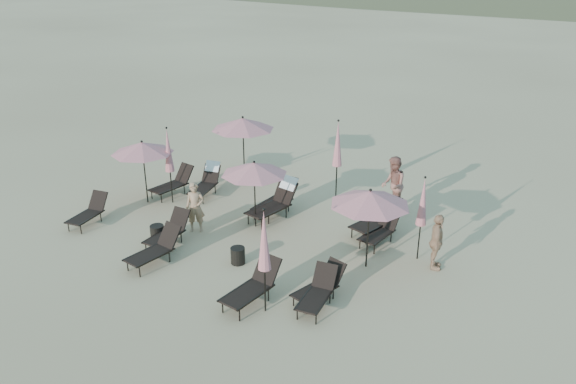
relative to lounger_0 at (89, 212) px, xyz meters
The scene contains 26 objects.
ground 6.09m from the lounger_0, ahead, with size 800.00×800.00×0.00m, color #D6BA8C.
lounger_0 is the anchor object (origin of this frame).
lounger_1 3.09m from the lounger_0, ahead, with size 0.60×1.56×0.89m.
lounger_2 3.61m from the lounger_0, 14.12° to the right, with size 0.86×1.70×0.93m.
lounger_3 6.93m from the lounger_0, ahead, with size 0.87×1.77×0.97m.
lounger_4 8.20m from the lounger_0, ahead, with size 0.97×1.56×0.84m.
lounger_5 8.30m from the lounger_0, ahead, with size 0.70×1.53×0.85m.
lounger_6 3.22m from the lounger_0, 76.08° to the left, with size 0.90×1.73×0.95m.
lounger_7 4.11m from the lounger_0, 64.25° to the left, with size 0.92×1.74×1.03m.
lounger_8 5.87m from the lounger_0, 33.93° to the left, with size 1.06×2.00×1.19m.
lounger_9 5.92m from the lounger_0, 37.14° to the left, with size 0.83×1.85×1.04m.
lounger_10 8.95m from the lounger_0, 25.14° to the left, with size 1.17×1.88×1.01m.
lounger_11 9.03m from the lounger_0, 21.01° to the left, with size 0.84×1.60×0.88m.
umbrella_open_0 2.68m from the lounger_0, 78.37° to the left, with size 2.06×2.06×2.21m.
umbrella_open_1 5.44m from the lounger_0, 26.77° to the left, with size 2.02×2.02×2.17m.
umbrella_open_2 8.92m from the lounger_0, 11.43° to the left, with size 2.12×2.12×2.28m.
umbrella_open_3 6.18m from the lounger_0, 68.12° to the left, with size 2.30×2.30×2.48m.
umbrella_closed_0 7.56m from the lounger_0, 10.61° to the right, with size 0.31×0.31×2.68m.
umbrella_closed_1 10.17m from the lounger_0, 16.31° to the left, with size 0.29×0.29×2.46m.
umbrella_closed_2 3.17m from the lounger_0, 64.61° to the left, with size 0.31×0.31×2.68m.
umbrella_closed_3 8.29m from the lounger_0, 43.33° to the left, with size 0.33×0.33×2.83m.
side_table_0 2.65m from the lounger_0, ahead, with size 0.41×0.41×0.48m, color black.
side_table_1 5.47m from the lounger_0, ahead, with size 0.40×0.40×0.47m, color black.
beachgoer_a 3.50m from the lounger_0, 20.55° to the left, with size 0.58×0.38×1.58m, color #A47A59.
beachgoer_b 9.69m from the lounger_0, 34.47° to the left, with size 0.92×0.72×1.89m, color #A36354.
beachgoer_c 10.54m from the lounger_0, 14.01° to the left, with size 0.92×0.38×1.58m, color tan.
Camera 1 is at (7.16, -10.35, 7.75)m, focal length 35.00 mm.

